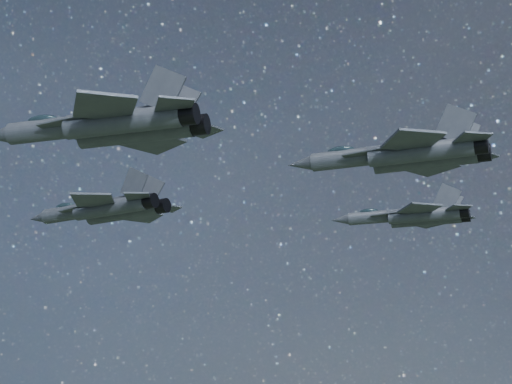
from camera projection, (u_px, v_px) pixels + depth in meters
The scene contains 4 objects.
jet_lead at pixel (106, 209), 87.03m from camera, with size 18.17×12.68×4.57m.
jet_left at pixel (413, 216), 97.51m from camera, with size 16.63×11.15×4.21m.
jet_right at pixel (111, 125), 63.29m from camera, with size 19.02×12.71×4.82m.
jet_slot at pixel (406, 155), 67.04m from camera, with size 17.02×11.51×4.28m.
Camera 1 is at (45.89, -61.99, 131.96)m, focal length 60.00 mm.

